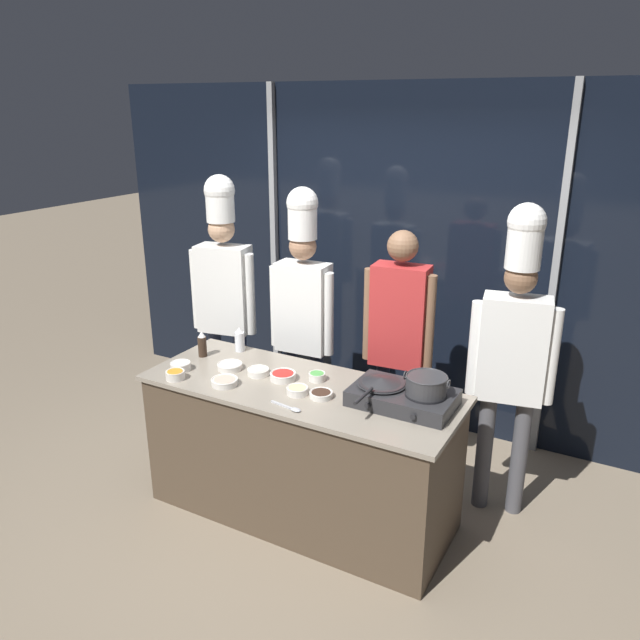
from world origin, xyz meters
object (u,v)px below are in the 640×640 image
prep_bowl_ginger (297,390)px  person_guest (399,330)px  prep_bowl_rice (181,366)px  prep_bowl_scallions (317,376)px  chef_sous (303,300)px  serving_spoon_slotted (291,408)px  prep_bowl_soy_glaze (321,394)px  prep_bowl_carrots (175,374)px  chef_line (514,341)px  chef_head (224,283)px  frying_pan (381,381)px  prep_bowl_garlic (230,366)px  prep_bowl_shrimp (225,381)px  portable_stove (403,397)px  prep_bowl_bell_pepper (283,375)px  stock_pot (426,384)px  prep_bowl_noodles (258,371)px  squeeze_bottle_clear (240,340)px  squeeze_bottle_soy (202,344)px

prep_bowl_ginger → person_guest: size_ratio=0.07×
prep_bowl_rice → prep_bowl_scallions: prep_bowl_rice is taller
prep_bowl_rice → chef_sous: 1.01m
serving_spoon_slotted → prep_bowl_soy_glaze: bearing=70.9°
prep_bowl_carrots → chef_line: size_ratio=0.06×
chef_head → chef_sous: 0.70m
prep_bowl_ginger → frying_pan: bearing=19.8°
serving_spoon_slotted → chef_head: (-1.21, 1.00, 0.31)m
prep_bowl_soy_glaze → prep_bowl_garlic: size_ratio=0.86×
frying_pan → prep_bowl_shrimp: size_ratio=2.99×
prep_bowl_ginger → chef_head: 1.43m
portable_stove → frying_pan: (-0.13, -0.01, 0.07)m
prep_bowl_bell_pepper → prep_bowl_scallions: 0.21m
prep_bowl_ginger → prep_bowl_carrots: size_ratio=1.09×
frying_pan → stock_pot: size_ratio=1.90×
prep_bowl_ginger → prep_bowl_bell_pepper: (-0.18, 0.13, 0.00)m
chef_head → prep_bowl_noodles: bearing=127.4°
prep_bowl_noodles → chef_head: chef_head is taller
stock_pot → prep_bowl_shrimp: bearing=-166.8°
portable_stove → chef_head: (-1.74, 0.65, 0.27)m
prep_bowl_rice → serving_spoon_slotted: size_ratio=0.61×
prep_bowl_scallions → portable_stove: bearing=-5.1°
prep_bowl_soy_glaze → chef_head: chef_head is taller
stock_pot → prep_bowl_carrots: stock_pot is taller
prep_bowl_rice → chef_line: bearing=23.6°
prep_bowl_scallions → prep_bowl_soy_glaze: size_ratio=0.76×
squeeze_bottle_clear → chef_head: 0.66m
stock_pot → prep_bowl_garlic: 1.31m
prep_bowl_noodles → prep_bowl_shrimp: size_ratio=0.85×
prep_bowl_noodles → prep_bowl_soy_glaze: (0.50, -0.09, -0.00)m
frying_pan → prep_bowl_rice: size_ratio=3.74×
frying_pan → prep_bowl_bell_pepper: frying_pan is taller
prep_bowl_bell_pepper → chef_sous: size_ratio=0.08×
portable_stove → person_guest: size_ratio=0.33×
squeeze_bottle_soy → serving_spoon_slotted: squeeze_bottle_soy is taller
squeeze_bottle_clear → prep_bowl_noodles: squeeze_bottle_clear is taller
prep_bowl_bell_pepper → prep_bowl_soy_glaze: prep_bowl_bell_pepper is taller
prep_bowl_scallions → prep_bowl_shrimp: (-0.46, -0.33, -0.01)m
portable_stove → chef_line: (0.47, 0.60, 0.23)m
prep_bowl_noodles → prep_bowl_carrots: size_ratio=1.17×
prep_bowl_scallions → prep_bowl_soy_glaze: (0.14, -0.19, -0.01)m
prep_bowl_noodles → squeeze_bottle_soy: bearing=171.6°
prep_bowl_soy_glaze → prep_bowl_carrots: (-0.92, -0.22, 0.01)m
frying_pan → squeeze_bottle_soy: (-1.33, 0.02, -0.03)m
stock_pot → prep_bowl_shrimp: stock_pot is taller
prep_bowl_shrimp → chef_line: size_ratio=0.08×
prep_bowl_garlic → chef_head: (-0.57, 0.71, 0.30)m
stock_pot → squeeze_bottle_soy: stock_pot is taller
frying_pan → prep_bowl_garlic: (-1.03, -0.06, -0.10)m
prep_bowl_rice → person_guest: bearing=37.8°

